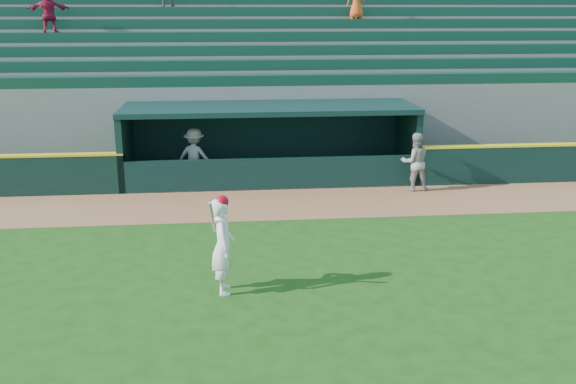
# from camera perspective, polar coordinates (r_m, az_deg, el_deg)

# --- Properties ---
(ground) EXTENTS (120.00, 120.00, 0.00)m
(ground) POSITION_cam_1_polar(r_m,az_deg,el_deg) (13.95, 0.65, -6.94)
(ground) COLOR #1A4411
(ground) RESTS_ON ground
(warning_track) EXTENTS (40.00, 3.00, 0.01)m
(warning_track) POSITION_cam_1_polar(r_m,az_deg,el_deg) (18.54, -1.00, -1.07)
(warning_track) COLOR #935F3A
(warning_track) RESTS_ON ground
(dugout_player_front) EXTENTS (0.90, 0.71, 1.81)m
(dugout_player_front) POSITION_cam_1_polar(r_m,az_deg,el_deg) (20.13, 11.21, 2.65)
(dugout_player_front) COLOR #969591
(dugout_player_front) RESTS_ON ground
(dugout_player_inside) EXTENTS (1.33, 1.03, 1.82)m
(dugout_player_inside) POSITION_cam_1_polar(r_m,az_deg,el_deg) (20.64, -8.29, 3.12)
(dugout_player_inside) COLOR #A2A29D
(dugout_player_inside) RESTS_ON ground
(dugout) EXTENTS (9.40, 2.80, 2.46)m
(dugout) POSITION_cam_1_polar(r_m,az_deg,el_deg) (21.22, -1.71, 4.87)
(dugout) COLOR slate
(dugout) RESTS_ON ground
(stands) EXTENTS (34.50, 6.25, 7.58)m
(stands) POSITION_cam_1_polar(r_m,az_deg,el_deg) (25.57, -2.46, 9.10)
(stands) COLOR slate
(stands) RESTS_ON ground
(batter_at_plate) EXTENTS (0.51, 0.85, 2.01)m
(batter_at_plate) POSITION_cam_1_polar(r_m,az_deg,el_deg) (12.63, -5.82, -4.66)
(batter_at_plate) COLOR white
(batter_at_plate) RESTS_ON ground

